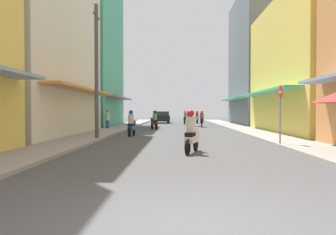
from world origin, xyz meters
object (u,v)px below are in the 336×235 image
Objects in this scene: motorbike_red at (186,118)px; utility_pole at (97,71)px; motorbike_blue at (132,125)px; street_sign_no_entry at (280,107)px; motorbike_white at (192,134)px; motorbike_maroon at (154,121)px; motorbike_black at (202,120)px; motorbike_silver at (197,118)px; parked_car at (162,117)px; motorbike_orange at (190,124)px; pedestrian_midway at (107,120)px.

motorbike_red is 0.25× the size of utility_pole.
motorbike_blue is 9.08m from street_sign_no_entry.
motorbike_maroon is (-2.37, 14.73, 0.00)m from motorbike_white.
motorbike_black is (1.33, -6.65, 0.00)m from motorbike_red.
motorbike_blue and motorbike_silver have the same top height.
street_sign_no_entry is (6.29, -26.78, 0.98)m from parked_car.
motorbike_red is (0.48, 25.60, 0.00)m from motorbike_white.
motorbike_white is at bearing -95.45° from motorbike_black.
motorbike_orange and motorbike_silver have the same top height.
motorbike_red is 1.09× the size of pedestrian_midway.
motorbike_maroon is at bearing 117.10° from street_sign_no_entry.
motorbike_maroon and motorbike_silver have the same top height.
motorbike_blue is at bearing -165.69° from motorbike_orange.
motorbike_blue is at bearing -114.53° from motorbike_black.
utility_pole is 9.24m from street_sign_no_entry.
street_sign_no_entry reaches higher than pedestrian_midway.
pedestrian_midway reaches higher than motorbike_silver.
motorbike_maroon is 0.41× the size of parked_car.
motorbike_black is at bearing -90.82° from motorbike_silver.
parked_car is (0.02, 14.45, 0.04)m from motorbike_maroon.
motorbike_orange is at bearing -82.60° from parked_car.
motorbike_white is 0.97× the size of motorbike_silver.
motorbike_maroon is 6.96m from motorbike_blue.
utility_pole reaches higher than parked_car.
street_sign_no_entry is (3.94, 2.39, 1.01)m from motorbike_white.
street_sign_no_entry reaches higher than motorbike_orange.
motorbike_maroon is 0.25× the size of utility_pole.
motorbike_black is 10.33m from motorbike_orange.
motorbike_white is 8.74m from motorbike_orange.
street_sign_no_entry is at bearing -76.77° from parked_car.
motorbike_maroon is 14.45m from parked_car.
motorbike_black is 1.11× the size of pedestrian_midway.
pedestrian_midway is (-6.25, 14.98, 0.11)m from motorbike_white.
street_sign_no_entry is at bearing -51.02° from pedestrian_midway.
parked_car is at bearing 165.67° from motorbike_silver.
motorbike_white is at bearing -91.08° from motorbike_red.
motorbike_silver is 0.26× the size of utility_pole.
motorbike_orange reaches higher than parked_car.
motorbike_blue is at bearing -104.42° from motorbike_silver.
motorbike_maroon is at bearing -104.72° from motorbike_red.
parked_car is (-2.66, 20.44, 0.04)m from motorbike_orange.
street_sign_no_entry is (3.64, -6.34, 1.01)m from motorbike_orange.
motorbike_black is at bearing 26.20° from pedestrian_midway.
parked_car is (0.91, 21.35, 0.04)m from motorbike_blue.
motorbike_white is 0.97× the size of motorbike_blue.
motorbike_white is 0.99× the size of motorbike_red.
parked_car is at bearing 89.93° from motorbike_maroon.
motorbike_silver is 25.78m from street_sign_no_entry.
pedestrian_midway reaches higher than motorbike_maroon.
motorbike_silver is at bearing 89.18° from motorbike_black.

